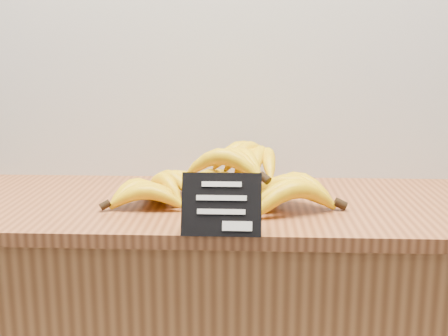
% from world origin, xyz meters
% --- Properties ---
extents(counter_top, '(1.40, 0.54, 0.03)m').
position_xyz_m(counter_top, '(0.13, 2.75, 0.92)').
color(counter_top, '#96552E').
rests_on(counter_top, counter).
extents(chalkboard_sign, '(0.16, 0.05, 0.12)m').
position_xyz_m(chalkboard_sign, '(0.14, 2.50, 0.99)').
color(chalkboard_sign, black).
rests_on(chalkboard_sign, counter_top).
extents(banana_pile, '(0.55, 0.38, 0.13)m').
position_xyz_m(banana_pile, '(0.14, 2.74, 0.98)').
color(banana_pile, yellow).
rests_on(banana_pile, counter_top).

